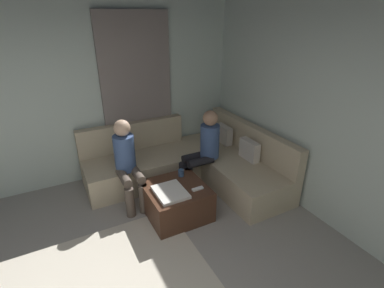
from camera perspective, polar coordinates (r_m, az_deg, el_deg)
wall_back at (r=3.47m, az=33.55°, el=1.78°), size 6.00×0.12×2.70m
wall_left at (r=4.55m, az=-27.06°, el=7.85°), size 0.12×6.00×2.70m
curtain_panel at (r=4.67m, az=-10.68°, el=9.19°), size 0.06×1.10×2.50m
sectional_couch at (r=4.57m, az=0.13°, el=-3.82°), size 2.10×2.55×0.87m
ottoman at (r=3.85m, az=-3.14°, el=-11.12°), size 0.76×0.76×0.42m
folded_blanket at (r=3.60m, az=-4.30°, el=-9.47°), size 0.44×0.36×0.04m
coffee_mug at (r=3.94m, az=-2.18°, el=-5.72°), size 0.08×0.08×0.10m
game_remote at (r=3.67m, az=1.13°, el=-8.84°), size 0.05×0.15×0.02m
person_on_couch_back at (r=4.23m, az=2.38°, el=-0.59°), size 0.30×0.60×1.20m
person_on_couch_side at (r=3.94m, az=-12.71°, el=-3.23°), size 0.60×0.30×1.20m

